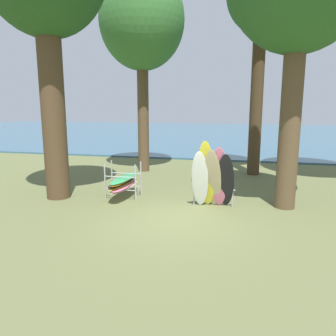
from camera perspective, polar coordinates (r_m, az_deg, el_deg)
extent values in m
plane|color=#60663D|center=(9.44, 1.61, -8.88)|extent=(80.00, 80.00, 0.00)
cube|color=#38607A|center=(36.96, 10.53, 5.92)|extent=(80.00, 36.00, 0.10)
cylinder|color=#4C3823|center=(11.74, -19.46, 10.17)|extent=(0.80, 0.80, 6.33)
cylinder|color=brown|center=(10.62, 20.61, 8.46)|extent=(0.63, 0.63, 5.73)
cylinder|color=brown|center=(15.87, -4.36, 9.79)|extent=(0.53, 0.53, 5.76)
ellipsoid|color=#387033|center=(16.32, -4.59, 24.39)|extent=(3.89, 3.89, 4.47)
cylinder|color=#42301E|center=(15.49, 15.22, 11.68)|extent=(0.56, 0.56, 6.98)
ellipsoid|color=white|center=(10.23, 5.59, -1.95)|extent=(0.53, 0.63, 1.85)
ellipsoid|color=yellow|center=(10.19, 6.72, -1.10)|extent=(0.56, 0.81, 2.17)
ellipsoid|color=#C6B289|center=(10.21, 7.82, -1.80)|extent=(0.58, 0.87, 1.93)
ellipsoid|color=pink|center=(10.20, 8.93, -1.65)|extent=(0.52, 0.74, 2.00)
ellipsoid|color=black|center=(10.22, 10.03, -2.23)|extent=(0.52, 0.78, 1.80)
cylinder|color=#9EA0A5|center=(10.72, 4.58, -4.92)|extent=(0.04, 0.04, 0.55)
cylinder|color=#9EA0A5|center=(10.60, 11.19, -5.27)|extent=(0.04, 0.04, 0.55)
cylinder|color=#9EA0A5|center=(10.57, 7.91, -3.67)|extent=(1.39, 0.05, 0.04)
cylinder|color=#9EA0A5|center=(11.43, -10.95, -2.27)|extent=(0.05, 0.05, 1.25)
cylinder|color=#9EA0A5|center=(11.03, -5.72, -2.60)|extent=(0.05, 0.05, 1.25)
cylinder|color=#9EA0A5|center=(11.96, -9.78, -1.63)|extent=(0.05, 0.05, 1.25)
cylinder|color=#9EA0A5|center=(11.58, -4.76, -1.93)|extent=(0.05, 0.05, 1.25)
cylinder|color=#9EA0A5|center=(11.28, -8.34, -3.79)|extent=(1.10, 0.04, 0.04)
cylinder|color=#9EA0A5|center=(11.18, -8.41, -1.56)|extent=(1.10, 0.04, 0.04)
cylinder|color=#9EA0A5|center=(11.82, -7.28, -3.08)|extent=(1.10, 0.04, 0.04)
cylinder|color=#9EA0A5|center=(11.72, -7.33, -0.95)|extent=(1.10, 0.04, 0.04)
ellipsoid|color=#C6B289|center=(11.52, -7.56, -3.21)|extent=(0.59, 2.12, 0.06)
ellipsoid|color=pink|center=(11.52, -7.68, -2.92)|extent=(0.60, 2.12, 0.06)
ellipsoid|color=yellow|center=(11.53, -8.05, -2.60)|extent=(0.55, 2.11, 0.06)
ellipsoid|color=black|center=(11.51, -7.94, -2.32)|extent=(0.59, 2.12, 0.06)
ellipsoid|color=orange|center=(11.49, -7.91, -2.03)|extent=(0.55, 2.11, 0.06)
ellipsoid|color=#339E56|center=(11.46, -7.64, -1.76)|extent=(0.58, 2.12, 0.06)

